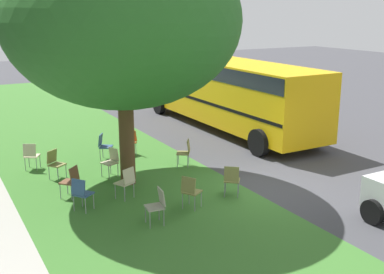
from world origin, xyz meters
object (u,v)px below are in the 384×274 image
chair_6 (55,162)px  chair_11 (157,204)px  chair_2 (232,178)px  chair_7 (190,190)px  street_tree (122,21)px  chair_10 (130,140)px  chair_5 (31,154)px  chair_1 (81,192)px  chair_3 (185,151)px  chair_9 (126,181)px  chair_8 (111,160)px  chair_0 (104,144)px  chair_4 (71,179)px  school_bus (226,87)px

chair_6 → chair_11: bearing=-163.2°
chair_2 → chair_7: bearing=97.6°
street_tree → chair_10: 5.03m
chair_5 → chair_10: size_ratio=1.00×
street_tree → chair_1: 4.68m
chair_3 → chair_9: (-1.67, 2.70, 0.00)m
chair_8 → chair_0: bearing=-12.1°
chair_6 → chair_3: bearing=-102.6°
chair_6 → chair_4: bearing=-180.0°
chair_6 → chair_10: bearing=-67.5°
chair_9 → street_tree: bearing=-23.9°
chair_0 → chair_8: same height
chair_0 → chair_11: 5.52m
chair_6 → street_tree: bearing=-129.5°
chair_2 → chair_5: (4.96, 4.28, 0.00)m
chair_5 → chair_9: bearing=-155.2°
street_tree → chair_5: (2.61, 2.22, -4.12)m
chair_6 → school_bus: 8.57m
chair_0 → chair_9: 3.73m
chair_7 → chair_11: 1.18m
chair_0 → chair_1: size_ratio=1.00×
chair_4 → chair_5: (2.91, 0.46, 0.00)m
street_tree → chair_6: (1.44, 1.75, -4.12)m
chair_3 → chair_6: 4.06m
chair_6 → chair_7: (-3.98, -2.43, 0.00)m
chair_6 → chair_7: size_ratio=1.00×
chair_5 → chair_8: (-1.80, -2.00, 0.00)m
chair_4 → chair_5: bearing=9.1°
chair_1 → chair_5: size_ratio=1.00×
street_tree → chair_10: size_ratio=7.98×
chair_3 → chair_0: bearing=45.6°
chair_7 → school_bus: bearing=-39.1°
chair_7 → chair_9: size_ratio=1.00×
chair_0 → chair_9: (-3.67, 0.66, 0.00)m
chair_0 → chair_5: same height
chair_0 → chair_10: 1.01m
chair_1 → chair_8: size_ratio=1.00×
chair_8 → school_bus: size_ratio=0.08×
chair_2 → chair_9: same height
chair_0 → chair_10: bearing=-85.0°
chair_3 → chair_4: 4.05m
chair_1 → chair_9: same height
chair_2 → chair_11: (-0.58, 2.49, 0.00)m
chair_3 → chair_6: same height
school_bus → chair_0: bearing=106.0°
chair_3 → chair_10: same height
chair_10 → chair_5: bearing=90.6°
chair_8 → chair_9: bearing=171.7°
chair_11 → chair_9: bearing=1.9°
school_bus → chair_10: bearing=108.0°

